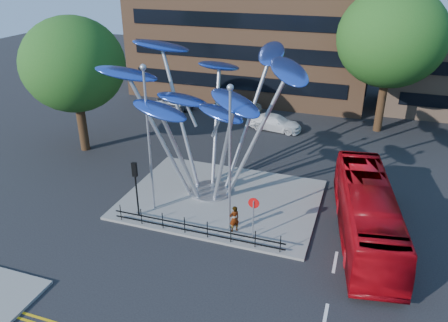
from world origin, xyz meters
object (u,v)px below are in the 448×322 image
at_px(street_lamp_right, 230,147).
at_px(parked_car_mid, 239,105).
at_px(pedestrian, 234,219).
at_px(street_lamp_left, 148,128).
at_px(parked_car_right, 275,123).
at_px(no_entry_sign_island, 253,211).
at_px(parked_car_left, 175,102).
at_px(leaf_sculpture, 208,91).
at_px(tree_left, 73,65).
at_px(red_bus, 367,212).
at_px(tree_right, 392,38).
at_px(traffic_light_island, 135,178).

height_order(street_lamp_right, parked_car_mid, street_lamp_right).
bearing_deg(pedestrian, street_lamp_left, -50.48).
bearing_deg(parked_car_right, no_entry_sign_island, -165.52).
xyz_separation_m(pedestrian, parked_car_left, (-12.38, 18.91, -0.28)).
distance_m(no_entry_sign_island, parked_car_mid, 21.40).
bearing_deg(parked_car_left, leaf_sculpture, -141.23).
bearing_deg(parked_car_right, tree_left, 130.06).
distance_m(no_entry_sign_island, red_bus, 6.16).
height_order(red_bus, parked_car_mid, red_bus).
bearing_deg(tree_right, parked_car_mid, 177.05).
bearing_deg(street_lamp_right, pedestrian, -33.31).
bearing_deg(street_lamp_right, street_lamp_left, 174.29).
distance_m(tree_left, leaf_sculpture, 12.38).
distance_m(leaf_sculpture, pedestrian, 7.69).
bearing_deg(no_entry_sign_island, tree_right, 72.88).
bearing_deg(parked_car_left, traffic_light_island, -154.68).
bearing_deg(red_bus, street_lamp_right, -175.32).
bearing_deg(parked_car_left, tree_right, -82.49).
distance_m(street_lamp_left, red_bus, 12.85).
bearing_deg(pedestrian, no_entry_sign_island, 125.14).
xyz_separation_m(tree_right, leaf_sculpture, (-10.07, -15.32, -1.16)).
bearing_deg(pedestrian, tree_left, -68.61).
xyz_separation_m(street_lamp_left, parked_car_right, (3.89, 15.70, -4.68)).
xyz_separation_m(street_lamp_left, parked_car_left, (-7.02, 18.17, -4.69)).
bearing_deg(red_bus, leaf_sculpture, 159.69).
distance_m(traffic_light_island, parked_car_left, 20.34).
bearing_deg(street_lamp_left, red_bus, 6.24).
bearing_deg(street_lamp_left, parked_car_left, 111.13).
bearing_deg(street_lamp_left, no_entry_sign_island, -8.61).
bearing_deg(tree_right, leaf_sculpture, -123.31).
xyz_separation_m(tree_right, red_bus, (-0.30, -17.17, -6.50)).
height_order(street_lamp_left, pedestrian, street_lamp_left).
xyz_separation_m(parked_car_mid, parked_car_right, (4.50, -3.48, -0.06)).
distance_m(tree_left, pedestrian, 17.53).
relative_size(leaf_sculpture, parked_car_mid, 2.84).
xyz_separation_m(traffic_light_island, pedestrian, (5.86, 0.26, -1.67)).
bearing_deg(tree_right, street_lamp_left, -124.05).
height_order(tree_right, no_entry_sign_island, tree_right).
xyz_separation_m(tree_right, parked_car_left, (-19.52, -0.33, -7.38)).
relative_size(street_lamp_right, red_bus, 0.75).
distance_m(red_bus, parked_car_mid, 21.98).
xyz_separation_m(tree_left, parked_car_mid, (8.89, 12.67, -6.06)).
height_order(tree_right, parked_car_right, tree_right).
distance_m(tree_right, street_lamp_left, 22.49).
height_order(street_lamp_right, pedestrian, street_lamp_right).
height_order(red_bus, parked_car_left, red_bus).
distance_m(street_lamp_left, parked_car_left, 20.03).
bearing_deg(parked_car_mid, street_lamp_right, -161.05).
bearing_deg(pedestrian, parked_car_left, -99.43).
bearing_deg(tree_right, street_lamp_right, -111.54).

